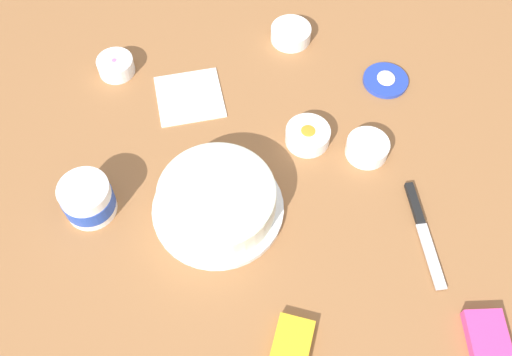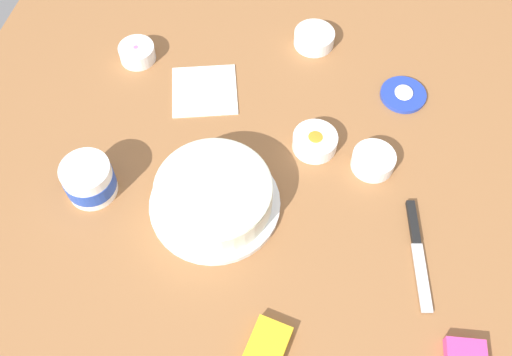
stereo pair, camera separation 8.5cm
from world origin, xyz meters
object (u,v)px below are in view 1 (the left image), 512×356
Objects in this scene: candy_box_upper at (289,355)px; sprinkle_bowl_orange at (308,135)px; spreading_knife at (421,224)px; candy_box_lower at (490,349)px; frosting_tub at (87,199)px; paper_napkin at (190,96)px; sprinkle_bowl_pink at (116,65)px; frosted_cake at (217,200)px; sprinkle_bowl_green at (367,148)px; frosting_tub_lid at (386,80)px; sprinkle_bowl_yellow at (291,33)px.

sprinkle_bowl_orange is at bearing -171.69° from candy_box_upper.
candy_box_lower is (0.24, 0.11, 0.01)m from spreading_knife.
frosting_tub is 0.35m from paper_napkin.
sprinkle_bowl_pink is at bearing -175.93° from frosting_tub.
frosted_cake is 0.35m from sprinkle_bowl_green.
frosting_tub is at bearing -88.51° from spreading_knife.
sprinkle_bowl_orange is at bearing 70.33° from sprinkle_bowl_pink.
sprinkle_bowl_orange is (0.19, -0.18, 0.01)m from frosting_tub_lid.
sprinkle_bowl_yellow is at bearing 132.64° from paper_napkin.
frosting_tub_lid is 0.69m from candy_box_upper.
sprinkle_bowl_yellow is 0.43m from sprinkle_bowl_pink.
frosted_cake is 0.33m from candy_box_upper.
spreading_knife is at bearing 30.15° from sprinkle_bowl_yellow.
frosting_tub is 1.22× the size of sprinkle_bowl_pink.
spreading_knife is 1.68× the size of candy_box_upper.
frosted_cake is at bearing -13.83° from sprinkle_bowl_yellow.
sprinkle_bowl_orange is (-0.19, 0.18, -0.02)m from frosted_cake.
candy_box_lower is at bearing 38.07° from sprinkle_bowl_orange.
candy_box_lower is at bearing 73.72° from frosting_tub.
sprinkle_bowl_pink is at bearing -141.28° from frosted_cake.
spreading_knife is 1.67× the size of candy_box_lower.
frosting_tub reaches higher than sprinkle_bowl_yellow.
sprinkle_bowl_orange is (-0.19, -0.24, 0.01)m from spreading_knife.
sprinkle_bowl_pink is 0.61× the size of candy_box_upper.
paper_napkin is at bearing -160.80° from frosted_cake.
candy_box_lower is at bearing 64.62° from frosted_cake.
candy_box_upper reaches higher than spreading_knife.
sprinkle_bowl_yellow is at bearing 109.10° from sprinkle_bowl_pink.
sprinkle_bowl_pink is 0.62m from sprinkle_bowl_green.
sprinkle_bowl_pink is 0.93× the size of sprinkle_bowl_green.
frosting_tub_lid is at bearing 136.16° from sprinkle_bowl_orange.
frosted_cake reaches higher than frosting_tub_lid.
spreading_knife is at bearing 148.62° from candy_box_upper.
candy_box_upper is (0.04, -0.36, -0.00)m from candy_box_lower.
candy_box_upper is (0.46, -0.14, -0.01)m from sprinkle_bowl_green.
candy_box_upper is (0.48, -0.01, -0.01)m from sprinkle_bowl_orange.
frosted_cake is 0.46m from sprinkle_bowl_pink.
frosting_tub_lid reaches higher than spreading_knife.
candy_box_lower is (0.62, 0.16, 0.01)m from frosting_tub_lid.
candy_box_upper is at bearing 57.50° from frosting_tub.
candy_box_upper is (0.64, 0.45, -0.01)m from sprinkle_bowl_pink.
sprinkle_bowl_pink reaches higher than frosting_tub_lid.
frosted_cake is 0.31m from paper_napkin.
frosting_tub is (0.02, -0.26, 0.00)m from frosted_cake.
frosted_cake is 2.75× the size of sprinkle_bowl_orange.
frosting_tub_lid is at bearing 136.84° from frosted_cake.
spreading_knife is 0.79m from sprinkle_bowl_pink.
frosted_cake reaches higher than sprinkle_bowl_green.
sprinkle_bowl_green reaches higher than spreading_knife.
candy_box_lower is at bearing 53.16° from sprinkle_bowl_pink.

